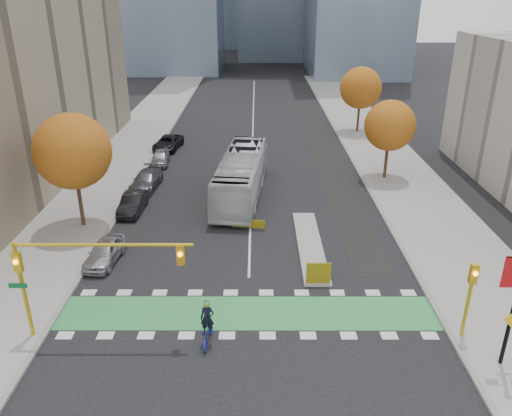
{
  "coord_description": "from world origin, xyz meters",
  "views": [
    {
      "loc": [
        0.45,
        -20.39,
        15.62
      ],
      "look_at": [
        0.42,
        8.45,
        3.0
      ],
      "focal_mm": 35.0,
      "sensor_mm": 36.0,
      "label": 1
    }
  ],
  "objects_px": {
    "bus": "(241,175)",
    "parked_car_e": "(160,158)",
    "traffic_signal_west": "(74,266)",
    "parked_car_d": "(168,143)",
    "tree_east_far": "(361,88)",
    "traffic_signal_east": "(471,290)",
    "hazard_board": "(319,273)",
    "tree_west": "(73,151)",
    "parked_car_b": "(133,203)",
    "cyclist": "(208,329)",
    "tree_east_near": "(390,126)",
    "parked_car_c": "(146,180)",
    "parked_car_a": "(104,252)"
  },
  "relations": [
    {
      "from": "hazard_board",
      "to": "bus",
      "type": "xyz_separation_m",
      "value": [
        -4.79,
        13.59,
        1.03
      ]
    },
    {
      "from": "tree_west",
      "to": "parked_car_c",
      "type": "xyz_separation_m",
      "value": [
        3.0,
        7.65,
        -4.9
      ]
    },
    {
      "from": "hazard_board",
      "to": "cyclist",
      "type": "relative_size",
      "value": 0.59
    },
    {
      "from": "parked_car_e",
      "to": "traffic_signal_east",
      "type": "bearing_deg",
      "value": -58.15
    },
    {
      "from": "tree_east_far",
      "to": "parked_car_a",
      "type": "bearing_deg",
      "value": -124.62
    },
    {
      "from": "tree_east_near",
      "to": "parked_car_a",
      "type": "height_order",
      "value": "tree_east_near"
    },
    {
      "from": "hazard_board",
      "to": "cyclist",
      "type": "bearing_deg",
      "value": -138.75
    },
    {
      "from": "tree_west",
      "to": "bus",
      "type": "distance_m",
      "value": 13.18
    },
    {
      "from": "tree_west",
      "to": "parked_car_e",
      "type": "relative_size",
      "value": 2.07
    },
    {
      "from": "tree_east_far",
      "to": "parked_car_b",
      "type": "height_order",
      "value": "tree_east_far"
    },
    {
      "from": "parked_car_e",
      "to": "traffic_signal_west",
      "type": "bearing_deg",
      "value": -92.21
    },
    {
      "from": "hazard_board",
      "to": "traffic_signal_west",
      "type": "height_order",
      "value": "traffic_signal_west"
    },
    {
      "from": "parked_car_b",
      "to": "cyclist",
      "type": "bearing_deg",
      "value": -63.18
    },
    {
      "from": "tree_east_far",
      "to": "parked_car_e",
      "type": "xyz_separation_m",
      "value": [
        -21.43,
        -11.98,
        -4.56
      ]
    },
    {
      "from": "parked_car_b",
      "to": "tree_west",
      "type": "bearing_deg",
      "value": -136.25
    },
    {
      "from": "traffic_signal_west",
      "to": "traffic_signal_east",
      "type": "distance_m",
      "value": 18.48
    },
    {
      "from": "tree_east_far",
      "to": "cyclist",
      "type": "relative_size",
      "value": 3.25
    },
    {
      "from": "parked_car_a",
      "to": "parked_car_c",
      "type": "xyz_separation_m",
      "value": [
        0.0,
        12.79,
        0.02
      ]
    },
    {
      "from": "hazard_board",
      "to": "bus",
      "type": "bearing_deg",
      "value": 109.4
    },
    {
      "from": "hazard_board",
      "to": "parked_car_b",
      "type": "xyz_separation_m",
      "value": [
        -13.0,
        10.45,
        -0.09
      ]
    },
    {
      "from": "tree_east_near",
      "to": "tree_west",
      "type": "bearing_deg",
      "value": -157.38
    },
    {
      "from": "hazard_board",
      "to": "parked_car_e",
      "type": "xyz_separation_m",
      "value": [
        -12.93,
        21.82,
        -0.12
      ]
    },
    {
      "from": "tree_east_far",
      "to": "traffic_signal_east",
      "type": "distance_m",
      "value": 38.64
    },
    {
      "from": "parked_car_d",
      "to": "traffic_signal_west",
      "type": "bearing_deg",
      "value": -80.63
    },
    {
      "from": "tree_east_far",
      "to": "bus",
      "type": "height_order",
      "value": "tree_east_far"
    },
    {
      "from": "bus",
      "to": "tree_east_far",
      "type": "bearing_deg",
      "value": 62.67
    },
    {
      "from": "tree_east_far",
      "to": "traffic_signal_west",
      "type": "bearing_deg",
      "value": -117.95
    },
    {
      "from": "hazard_board",
      "to": "traffic_signal_west",
      "type": "relative_size",
      "value": 0.16
    },
    {
      "from": "bus",
      "to": "parked_car_c",
      "type": "height_order",
      "value": "bus"
    },
    {
      "from": "tree_west",
      "to": "parked_car_d",
      "type": "relative_size",
      "value": 1.62
    },
    {
      "from": "tree_west",
      "to": "traffic_signal_east",
      "type": "distance_m",
      "value": 25.9
    },
    {
      "from": "traffic_signal_east",
      "to": "bus",
      "type": "distance_m",
      "value": 21.52
    },
    {
      "from": "traffic_signal_east",
      "to": "parked_car_a",
      "type": "height_order",
      "value": "traffic_signal_east"
    },
    {
      "from": "cyclist",
      "to": "bus",
      "type": "bearing_deg",
      "value": 92.02
    },
    {
      "from": "tree_east_near",
      "to": "parked_car_c",
      "type": "xyz_separation_m",
      "value": [
        -21.0,
        -2.35,
        -4.15
      ]
    },
    {
      "from": "parked_car_a",
      "to": "hazard_board",
      "type": "bearing_deg",
      "value": -5.68
    },
    {
      "from": "traffic_signal_west",
      "to": "parked_car_c",
      "type": "distance_m",
      "value": 20.46
    },
    {
      "from": "traffic_signal_west",
      "to": "parked_car_a",
      "type": "distance_m",
      "value": 8.16
    },
    {
      "from": "tree_west",
      "to": "bus",
      "type": "xyz_separation_m",
      "value": [
        11.21,
        5.79,
        -3.79
      ]
    },
    {
      "from": "tree_east_near",
      "to": "parked_car_d",
      "type": "height_order",
      "value": "tree_east_near"
    },
    {
      "from": "traffic_signal_west",
      "to": "parked_car_a",
      "type": "relative_size",
      "value": 2.07
    },
    {
      "from": "bus",
      "to": "parked_car_e",
      "type": "bearing_deg",
      "value": 140.72
    },
    {
      "from": "tree_west",
      "to": "parked_car_e",
      "type": "distance_m",
      "value": 15.17
    },
    {
      "from": "parked_car_b",
      "to": "parked_car_c",
      "type": "xyz_separation_m",
      "value": [
        0.0,
        5.0,
        0.01
      ]
    },
    {
      "from": "tree_west",
      "to": "tree_east_near",
      "type": "bearing_deg",
      "value": 22.62
    },
    {
      "from": "parked_car_c",
      "to": "hazard_board",
      "type": "bearing_deg",
      "value": -45.02
    },
    {
      "from": "traffic_signal_west",
      "to": "parked_car_d",
      "type": "relative_size",
      "value": 1.68
    },
    {
      "from": "traffic_signal_east",
      "to": "parked_car_b",
      "type": "xyz_separation_m",
      "value": [
        -19.5,
        15.16,
        -2.02
      ]
    },
    {
      "from": "parked_car_b",
      "to": "parked_car_d",
      "type": "relative_size",
      "value": 0.85
    },
    {
      "from": "hazard_board",
      "to": "parked_car_c",
      "type": "xyz_separation_m",
      "value": [
        -13.0,
        15.45,
        -0.08
      ]
    }
  ]
}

